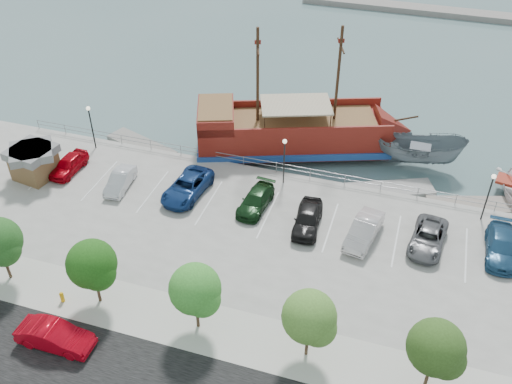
% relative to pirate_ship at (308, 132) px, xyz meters
% --- Properties ---
extents(ground, '(160.00, 160.00, 0.00)m').
position_rel_pirate_ship_xyz_m(ground, '(-0.47, -13.26, -2.14)').
color(ground, '#4B686A').
extents(sidewalk, '(100.00, 4.00, 0.05)m').
position_rel_pirate_ship_xyz_m(sidewalk, '(-0.47, -23.26, -1.13)').
color(sidewalk, beige).
rests_on(sidewalk, land_slab).
extents(seawall_railing, '(50.00, 0.06, 1.00)m').
position_rel_pirate_ship_xyz_m(seawall_railing, '(-0.47, -5.46, -0.61)').
color(seawall_railing, gray).
rests_on(seawall_railing, land_slab).
extents(far_shore, '(40.00, 3.00, 0.80)m').
position_rel_pirate_ship_xyz_m(far_shore, '(9.53, 41.74, -1.74)').
color(far_shore, gray).
rests_on(far_shore, ground).
extents(pirate_ship, '(20.58, 12.00, 12.79)m').
position_rel_pirate_ship_xyz_m(pirate_ship, '(0.00, 0.00, 0.00)').
color(pirate_ship, maroon).
rests_on(pirate_ship, ground).
extents(patrol_boat, '(8.29, 4.07, 3.07)m').
position_rel_pirate_ship_xyz_m(patrol_boat, '(10.13, 0.55, -0.60)').
color(patrol_boat, slate).
rests_on(patrol_boat, ground).
extents(dock_west, '(7.75, 4.52, 0.43)m').
position_rel_pirate_ship_xyz_m(dock_west, '(-15.26, -4.06, -1.93)').
color(dock_west, gray).
rests_on(dock_west, ground).
extents(dock_mid, '(8.04, 5.14, 0.45)m').
position_rel_pirate_ship_xyz_m(dock_mid, '(8.09, -4.06, -1.92)').
color(dock_mid, '#979491').
rests_on(dock_mid, ground).
extents(dock_east, '(7.72, 4.17, 0.42)m').
position_rel_pirate_ship_xyz_m(dock_east, '(15.10, -4.06, -1.93)').
color(dock_east, gray).
rests_on(dock_east, ground).
extents(shed, '(3.88, 3.88, 2.79)m').
position_rel_pirate_ship_xyz_m(shed, '(-20.93, -12.26, 0.35)').
color(shed, brown).
rests_on(shed, land_slab).
extents(street_sedan, '(4.83, 1.74, 1.58)m').
position_rel_pirate_ship_xyz_m(street_sedan, '(-9.16, -27.21, -0.35)').
color(street_sedan, '#B60413').
rests_on(street_sedan, street).
extents(fire_hydrant, '(0.29, 0.29, 0.83)m').
position_rel_pirate_ship_xyz_m(fire_hydrant, '(-10.79, -24.06, -0.69)').
color(fire_hydrant, '#E6AC0C').
rests_on(fire_hydrant, sidewalk).
extents(lamp_post_left, '(0.36, 0.36, 4.28)m').
position_rel_pirate_ship_xyz_m(lamp_post_left, '(-18.47, -6.76, 1.80)').
color(lamp_post_left, black).
rests_on(lamp_post_left, land_slab).
extents(lamp_post_mid, '(0.36, 0.36, 4.28)m').
position_rel_pirate_ship_xyz_m(lamp_post_mid, '(-0.47, -6.76, 1.80)').
color(lamp_post_mid, black).
rests_on(lamp_post_mid, land_slab).
extents(lamp_post_right, '(0.36, 0.36, 4.28)m').
position_rel_pirate_ship_xyz_m(lamp_post_right, '(15.53, -6.76, 1.80)').
color(lamp_post_right, black).
rests_on(lamp_post_right, land_slab).
extents(tree_c, '(3.30, 3.20, 5.00)m').
position_rel_pirate_ship_xyz_m(tree_c, '(-8.32, -23.33, 2.16)').
color(tree_c, '#473321').
rests_on(tree_c, sidewalk).
extents(tree_d, '(3.30, 3.20, 5.00)m').
position_rel_pirate_ship_xyz_m(tree_d, '(-1.32, -23.33, 2.16)').
color(tree_d, '#473321').
rests_on(tree_d, sidewalk).
extents(tree_e, '(3.30, 3.20, 5.00)m').
position_rel_pirate_ship_xyz_m(tree_e, '(5.68, -23.33, 2.16)').
color(tree_e, '#473321').
rests_on(tree_e, sidewalk).
extents(tree_f, '(3.30, 3.20, 5.00)m').
position_rel_pirate_ship_xyz_m(tree_f, '(12.68, -23.33, 2.16)').
color(tree_f, '#473321').
rests_on(tree_f, sidewalk).
extents(parked_car_a, '(1.83, 4.33, 1.46)m').
position_rel_pirate_ship_xyz_m(parked_car_a, '(-18.62, -10.81, -0.41)').
color(parked_car_a, '#AA020E').
rests_on(parked_car_a, land_slab).
extents(parked_car_b, '(1.85, 4.27, 1.37)m').
position_rel_pirate_ship_xyz_m(parked_car_b, '(-13.26, -11.54, -0.46)').
color(parked_car_b, silver).
rests_on(parked_car_b, land_slab).
extents(parked_car_c, '(3.11, 5.82, 1.56)m').
position_rel_pirate_ship_xyz_m(parked_car_c, '(-7.54, -10.75, -0.36)').
color(parked_car_c, navy).
rests_on(parked_car_c, land_slab).
extents(parked_car_d, '(2.33, 4.87, 1.37)m').
position_rel_pirate_ship_xyz_m(parked_car_d, '(-1.69, -10.66, -0.46)').
color(parked_car_d, black).
rests_on(parked_car_d, land_slab).
extents(parked_car_e, '(2.25, 4.91, 1.63)m').
position_rel_pirate_ship_xyz_m(parked_car_e, '(2.81, -11.74, -0.33)').
color(parked_car_e, black).
rests_on(parked_car_e, land_slab).
extents(parked_car_f, '(2.55, 5.16, 1.63)m').
position_rel_pirate_ship_xyz_m(parked_car_f, '(7.11, -11.84, -0.33)').
color(parked_car_f, silver).
rests_on(parked_car_f, land_slab).
extents(parked_car_g, '(2.92, 5.32, 1.41)m').
position_rel_pirate_ship_xyz_m(parked_car_g, '(11.70, -11.12, -0.43)').
color(parked_car_g, slate).
rests_on(parked_car_g, land_slab).
extents(parked_car_h, '(2.12, 5.19, 1.50)m').
position_rel_pirate_ship_xyz_m(parked_car_h, '(16.79, -10.49, -0.39)').
color(parked_car_h, navy).
rests_on(parked_car_h, land_slab).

